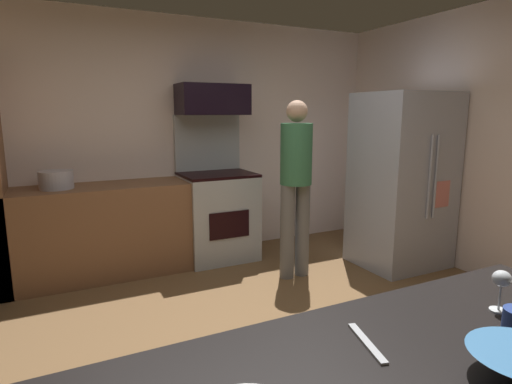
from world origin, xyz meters
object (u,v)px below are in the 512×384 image
(person_cook, at_px, (296,180))
(stock_pot, at_px, (56,180))
(oven_range, at_px, (217,212))
(wine_glass_near, at_px, (501,282))
(refrigerator, at_px, (402,181))
(microwave, at_px, (213,100))

(person_cook, height_order, stock_pot, person_cook)
(oven_range, distance_m, wine_glass_near, 3.42)
(oven_range, bearing_deg, stock_pot, 179.84)
(refrigerator, distance_m, stock_pot, 3.39)
(microwave, height_order, person_cook, microwave)
(person_cook, distance_m, wine_glass_near, 2.62)
(person_cook, distance_m, stock_pot, 2.22)
(microwave, distance_m, refrigerator, 2.16)
(wine_glass_near, distance_m, stock_pot, 3.63)
(person_cook, bearing_deg, oven_range, 118.95)
(wine_glass_near, height_order, stock_pot, stock_pot)
(refrigerator, xyz_separation_m, person_cook, (-1.18, 0.18, 0.06))
(microwave, relative_size, person_cook, 0.43)
(wine_glass_near, bearing_deg, oven_range, 85.76)
(oven_range, relative_size, person_cook, 0.92)
(oven_range, xyz_separation_m, microwave, (0.00, 0.08, 1.21))
(oven_range, height_order, refrigerator, refrigerator)
(microwave, height_order, refrigerator, microwave)
(refrigerator, height_order, wine_glass_near, refrigerator)
(refrigerator, height_order, person_cook, refrigerator)
(microwave, xyz_separation_m, refrigerator, (1.65, -1.12, -0.83))
(refrigerator, distance_m, wine_glass_near, 3.01)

